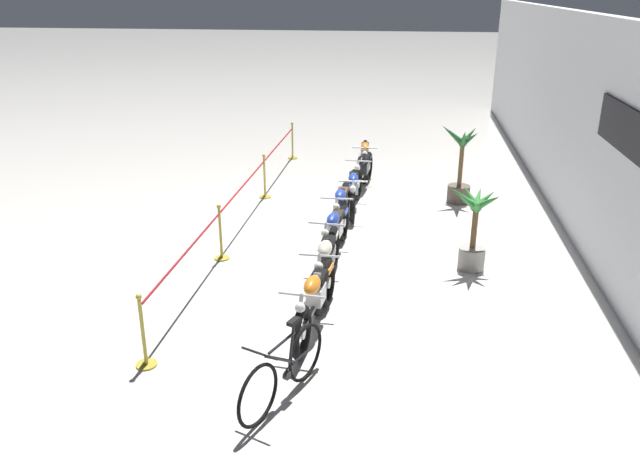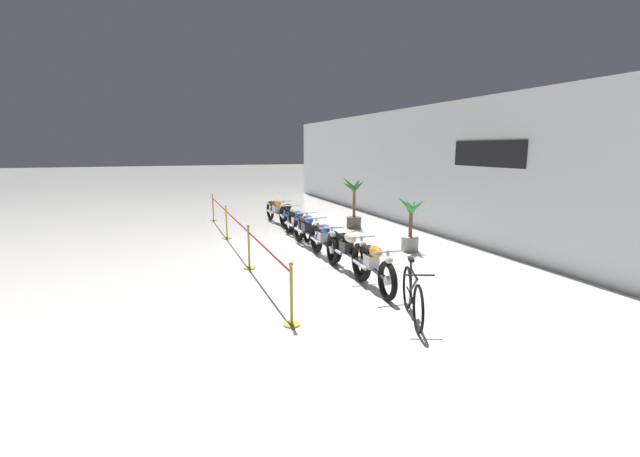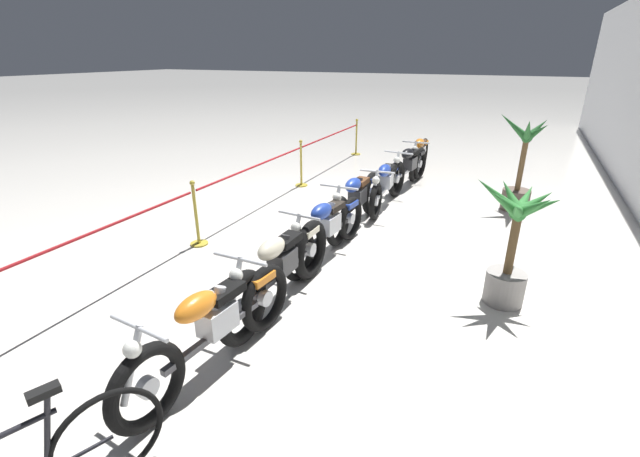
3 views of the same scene
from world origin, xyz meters
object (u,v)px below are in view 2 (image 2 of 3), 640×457
object	(u,v)px
motorcycle_orange_0	(277,211)
potted_palm_left_of_row	(354,207)
potted_palm_right_of_row	(410,223)
stanchion_far_left	(228,217)
stanchion_mid_left	(227,227)
motorcycle_blue_3	(307,230)
bicycle	(412,296)
motorcycle_blue_4	(323,239)
stanchion_far_right	(292,304)
motorcycle_cream_5	(347,251)
motorcycle_blue_2	(297,223)
motorcycle_orange_6	(372,265)
stanchion_mid_right	(249,254)
motorcycle_black_1	(288,216)

from	to	relation	value
motorcycle_orange_0	potted_palm_left_of_row	xyz separation A→B (m)	(1.94, 2.30, 0.29)
potted_palm_right_of_row	stanchion_far_left	size ratio (longest dim) A/B	0.15
motorcycle_orange_0	stanchion_mid_left	size ratio (longest dim) A/B	2.22
motorcycle_blue_3	potted_palm_right_of_row	size ratio (longest dim) A/B	1.51
motorcycle_orange_0	potted_palm_right_of_row	distance (m)	6.08
bicycle	motorcycle_blue_3	bearing A→B (deg)	179.26
motorcycle_blue_3	stanchion_mid_left	size ratio (longest dim) A/B	2.28
motorcycle_blue_4	stanchion_far_right	bearing A→B (deg)	-27.42
motorcycle_orange_0	stanchion_mid_left	world-z (taller)	stanchion_mid_left
motorcycle_blue_3	motorcycle_cream_5	size ratio (longest dim) A/B	1.01
motorcycle_blue_3	motorcycle_blue_2	bearing A→B (deg)	174.82
motorcycle_cream_5	motorcycle_blue_4	bearing A→B (deg)	-178.63
motorcycle_orange_6	motorcycle_orange_0	bearing A→B (deg)	179.17
bicycle	motorcycle_blue_2	bearing A→B (deg)	178.41
potted_palm_left_of_row	stanchion_far_right	size ratio (longest dim) A/B	1.79
stanchion_mid_right	stanchion_far_right	size ratio (longest dim) A/B	1.00
motorcycle_cream_5	bicycle	size ratio (longest dim) A/B	1.42
motorcycle_blue_3	stanchion_mid_left	world-z (taller)	stanchion_mid_left
stanchion_mid_left	motorcycle_black_1	bearing A→B (deg)	112.14
motorcycle_blue_2	stanchion_mid_right	world-z (taller)	stanchion_mid_right
stanchion_far_left	potted_palm_left_of_row	bearing A→B (deg)	97.59
motorcycle_blue_4	potted_palm_left_of_row	distance (m)	4.24
motorcycle_orange_6	bicycle	xyz separation A→B (m)	(1.70, -0.13, -0.07)
motorcycle_blue_4	motorcycle_blue_3	bearing A→B (deg)	-179.02
motorcycle_blue_2	stanchion_mid_left	distance (m)	2.20
motorcycle_blue_3	motorcycle_orange_0	bearing A→B (deg)	177.58
stanchion_mid_left	stanchion_mid_right	distance (m)	3.59
motorcycle_orange_6	stanchion_mid_left	xyz separation A→B (m)	(-5.84, -2.07, -0.12)
stanchion_mid_left	stanchion_far_right	bearing A→B (deg)	0.00
motorcycle_orange_0	bicycle	size ratio (longest dim) A/B	1.41
potted_palm_left_of_row	stanchion_far_left	bearing A→B (deg)	-82.41
motorcycle_blue_3	bicycle	world-z (taller)	bicycle
motorcycle_black_1	stanchion_far_right	xyz separation A→B (m)	(7.99, -2.24, -0.12)
motorcycle_orange_0	stanchion_far_right	xyz separation A→B (m)	(9.31, -2.19, -0.12)
motorcycle_blue_4	stanchion_mid_left	bearing A→B (deg)	-147.23
motorcycle_cream_5	stanchion_far_left	world-z (taller)	stanchion_far_left
motorcycle_black_1	stanchion_far_right	size ratio (longest dim) A/B	2.18
motorcycle_blue_4	motorcycle_cream_5	distance (m)	1.43
motorcycle_black_1	stanchion_far_right	world-z (taller)	stanchion_far_right
stanchion_mid_right	potted_palm_right_of_row	bearing A→B (deg)	92.58
bicycle	stanchion_far_left	bearing A→B (deg)	-164.99
motorcycle_blue_2	motorcycle_blue_3	bearing A→B (deg)	-5.18
motorcycle_black_1	motorcycle_cream_5	xyz separation A→B (m)	(5.50, -0.17, 0.01)
motorcycle_black_1	stanchion_mid_right	bearing A→B (deg)	-26.46
motorcycle_orange_0	stanchion_far_left	world-z (taller)	stanchion_far_left
stanchion_far_left	potted_palm_right_of_row	bearing A→B (deg)	55.55
motorcycle_blue_2	stanchion_mid_right	size ratio (longest dim) A/B	2.20
motorcycle_orange_0	motorcycle_blue_4	world-z (taller)	motorcycle_orange_0
stanchion_far_left	stanchion_mid_right	distance (m)	3.30
potted_palm_right_of_row	stanchion_far_left	xyz separation A→B (m)	(-3.08, -4.49, -0.06)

